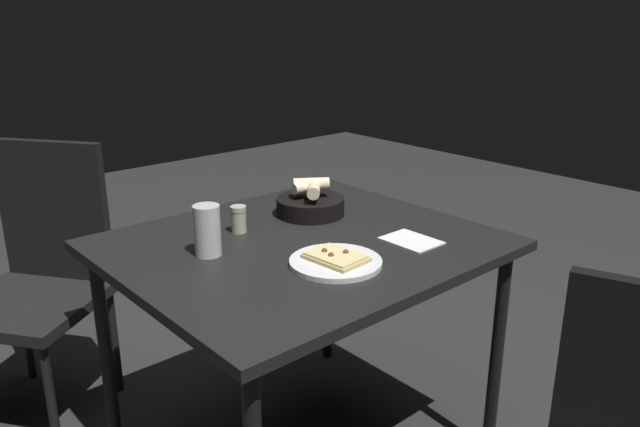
# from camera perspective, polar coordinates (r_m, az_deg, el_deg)

# --- Properties ---
(dining_table) EXTENTS (0.91, 1.04, 0.75)m
(dining_table) POSITION_cam_1_polar(r_m,az_deg,el_deg) (1.83, -1.74, -4.48)
(dining_table) COLOR black
(dining_table) RESTS_ON ground
(pizza_plate) EXTENTS (0.25, 0.25, 0.04)m
(pizza_plate) POSITION_cam_1_polar(r_m,az_deg,el_deg) (1.63, 1.45, -4.40)
(pizza_plate) COLOR white
(pizza_plate) RESTS_ON dining_table
(bread_basket) EXTENTS (0.22, 0.22, 0.12)m
(bread_basket) POSITION_cam_1_polar(r_m,az_deg,el_deg) (2.02, -0.87, 0.94)
(bread_basket) COLOR black
(bread_basket) RESTS_ON dining_table
(beer_glass) EXTENTS (0.07, 0.07, 0.14)m
(beer_glass) POSITION_cam_1_polar(r_m,az_deg,el_deg) (1.70, -10.35, -1.85)
(beer_glass) COLOR silver
(beer_glass) RESTS_ON dining_table
(pepper_shaker) EXTENTS (0.05, 0.05, 0.08)m
(pepper_shaker) POSITION_cam_1_polar(r_m,az_deg,el_deg) (1.87, -7.51, -0.66)
(pepper_shaker) COLOR #BFB299
(pepper_shaker) RESTS_ON dining_table
(napkin) EXTENTS (0.16, 0.12, 0.00)m
(napkin) POSITION_cam_1_polar(r_m,az_deg,el_deg) (1.82, 8.43, -2.49)
(napkin) COLOR white
(napkin) RESTS_ON dining_table
(chair_far) EXTENTS (0.61, 0.61, 0.96)m
(chair_far) POSITION_cam_1_polar(r_m,az_deg,el_deg) (2.37, -24.39, -4.45)
(chair_far) COLOR black
(chair_far) RESTS_ON ground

